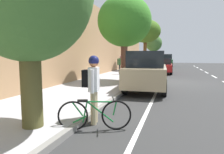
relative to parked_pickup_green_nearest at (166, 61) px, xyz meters
name	(u,v)px	position (x,y,z in m)	size (l,w,h in m)	color
ground	(174,82)	(-1.23, 18.56, -0.90)	(72.55, 72.55, 0.00)	#2E2E2E
sidewalk	(112,79)	(3.02, 18.56, -0.83)	(3.78, 45.34, 0.15)	#9F9DA2
curb_edge	(139,80)	(1.05, 18.56, -0.83)	(0.16, 45.34, 0.15)	gray
lane_stripe_bike_edge	(161,82)	(-0.42, 18.56, -0.90)	(0.12, 45.34, 0.01)	white
building_facade	(85,41)	(5.16, 18.56, 1.97)	(0.50, 45.34, 5.74)	tan
parked_pickup_green_nearest	(166,61)	(0.00, 0.00, 0.00)	(2.17, 5.37, 1.95)	#1E512D
parked_sedan_red_second	(163,66)	(-0.16, 11.89, -0.15)	(1.91, 4.43, 1.52)	maroon
parked_suv_tan_mid	(147,70)	(0.13, 21.92, 0.13)	(2.15, 4.79, 1.99)	tan
bicycle_at_curb	(95,115)	(0.59, 27.93, -0.51)	(1.67, 0.71, 0.78)	black
cyclist_with_backpack	(93,82)	(0.81, 27.49, 0.20)	(0.46, 0.61, 1.79)	#C6B284
street_tree_near_cyclist	(154,44)	(1.91, 0.17, 2.70)	(2.55, 2.55, 4.78)	brown
street_tree_mid_block	(145,32)	(1.91, 9.91, 3.48)	(3.34, 3.34, 5.53)	brown
street_tree_far_end	(124,22)	(1.91, 19.60, 3.03)	(3.42, 3.42, 5.44)	brown
pedestrian_on_phone	(121,64)	(3.22, 15.45, 0.16)	(0.61, 0.29, 1.62)	black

